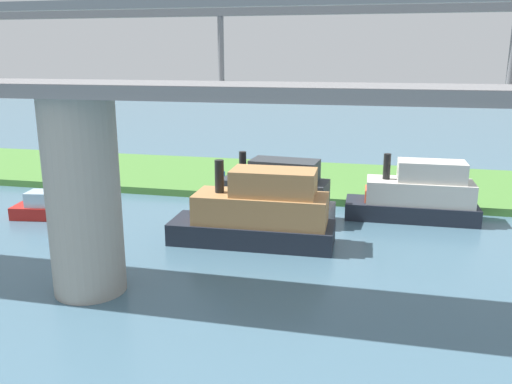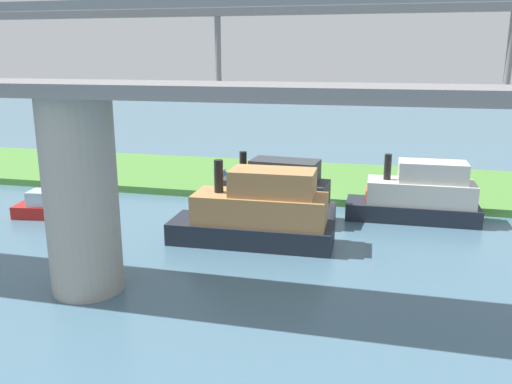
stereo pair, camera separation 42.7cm
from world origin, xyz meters
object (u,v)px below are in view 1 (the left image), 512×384
person_on_bank (223,178)px  pontoon_yellow (416,196)px  skiff_small (272,195)px  mooring_post (436,194)px  motorboat_white (257,214)px  houseboat_blue (52,208)px  bridge_pylon (84,197)px

person_on_bank → pontoon_yellow: size_ratio=0.18×
person_on_bank → skiff_small: 6.71m
mooring_post → pontoon_yellow: size_ratio=0.11×
motorboat_white → houseboat_blue: size_ratio=1.69×
pontoon_yellow → skiff_small: skiff_small is taller
motorboat_white → skiff_small: size_ratio=1.07×
person_on_bank → motorboat_white: size_ratio=0.16×
skiff_small → pontoon_yellow: bearing=-167.8°
person_on_bank → mooring_post: 14.49m
mooring_post → motorboat_white: (9.83, 9.17, 0.70)m
mooring_post → pontoon_yellow: (1.45, 2.89, 0.54)m
skiff_small → houseboat_blue: skiff_small is taller
person_on_bank → mooring_post: size_ratio=1.62×
pontoon_yellow → skiff_small: 8.68m
bridge_pylon → person_on_bank: size_ratio=5.89×
skiff_small → mooring_post: bearing=-154.5°
skiff_small → bridge_pylon: bearing=64.7°
bridge_pylon → motorboat_white: bridge_pylon is taller
person_on_bank → houseboat_blue: bearing=41.9°
pontoon_yellow → skiff_small: (8.48, 1.84, 0.03)m
motorboat_white → mooring_post: bearing=-137.0°
motorboat_white → bridge_pylon: bearing=52.2°
person_on_bank → motorboat_white: 10.46m
motorboat_white → person_on_bank: bearing=-63.6°
bridge_pylon → mooring_post: bearing=-133.3°
person_on_bank → houseboat_blue: (8.61, 7.72, -0.61)m
person_on_bank → motorboat_white: motorboat_white is taller
bridge_pylon → motorboat_white: (-5.61, -7.23, -2.47)m
bridge_pylon → skiff_small: 13.16m
bridge_pylon → person_on_bank: bearing=-93.3°
bridge_pylon → pontoon_yellow: bearing=-136.0°
bridge_pylon → mooring_post: (-15.44, -16.40, -3.17)m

